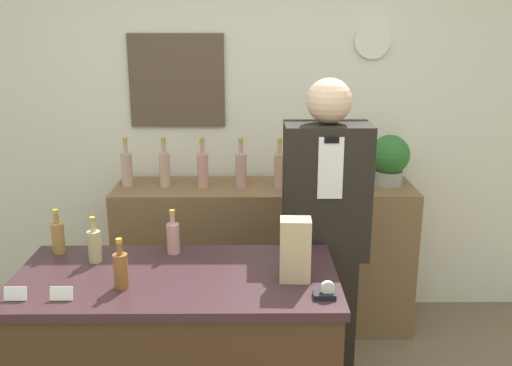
% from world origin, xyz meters
% --- Properties ---
extents(back_wall, '(5.20, 0.09, 2.70)m').
position_xyz_m(back_wall, '(-0.00, 2.00, 1.35)').
color(back_wall, silver).
rests_on(back_wall, ground_plane).
extents(back_shelf, '(1.91, 0.48, 0.97)m').
position_xyz_m(back_shelf, '(0.11, 1.70, 0.48)').
color(back_shelf, brown).
rests_on(back_shelf, ground_plane).
extents(display_counter, '(1.42, 0.69, 0.91)m').
position_xyz_m(display_counter, '(-0.31, 0.51, 0.45)').
color(display_counter, '#422B19').
rests_on(display_counter, ground_plane).
extents(shopkeeper, '(0.43, 0.27, 1.72)m').
position_xyz_m(shopkeeper, '(0.41, 1.00, 0.86)').
color(shopkeeper, black).
rests_on(shopkeeper, ground_plane).
extents(potted_plant, '(0.25, 0.25, 0.33)m').
position_xyz_m(potted_plant, '(0.91, 1.73, 1.14)').
color(potted_plant, '#9E998E').
rests_on(potted_plant, back_shelf).
extents(paper_bag, '(0.13, 0.10, 0.28)m').
position_xyz_m(paper_bag, '(0.21, 0.46, 1.05)').
color(paper_bag, tan).
rests_on(paper_bag, display_counter).
extents(tape_dispenser, '(0.09, 0.06, 0.07)m').
position_xyz_m(tape_dispenser, '(0.32, 0.29, 0.93)').
color(tape_dispenser, black).
rests_on(tape_dispenser, display_counter).
extents(price_card_left, '(0.09, 0.02, 0.06)m').
position_xyz_m(price_card_left, '(-0.92, 0.28, 0.94)').
color(price_card_left, white).
rests_on(price_card_left, display_counter).
extents(price_card_right, '(0.09, 0.02, 0.06)m').
position_xyz_m(price_card_right, '(-0.74, 0.28, 0.94)').
color(price_card_right, white).
rests_on(price_card_right, display_counter).
extents(counter_bottle_0, '(0.06, 0.06, 0.22)m').
position_xyz_m(counter_bottle_0, '(-0.90, 0.77, 0.99)').
color(counter_bottle_0, '#A2743B').
rests_on(counter_bottle_0, display_counter).
extents(counter_bottle_1, '(0.06, 0.06, 0.22)m').
position_xyz_m(counter_bottle_1, '(-0.70, 0.66, 0.99)').
color(counter_bottle_1, tan).
rests_on(counter_bottle_1, display_counter).
extents(counter_bottle_2, '(0.06, 0.06, 0.22)m').
position_xyz_m(counter_bottle_2, '(-0.52, 0.39, 0.99)').
color(counter_bottle_2, brown).
rests_on(counter_bottle_2, display_counter).
extents(counter_bottle_3, '(0.06, 0.06, 0.22)m').
position_xyz_m(counter_bottle_3, '(-0.35, 0.75, 0.99)').
color(counter_bottle_3, tan).
rests_on(counter_bottle_3, display_counter).
extents(shelf_bottle_0, '(0.07, 0.07, 0.31)m').
position_xyz_m(shelf_bottle_0, '(-0.77, 1.71, 1.09)').
color(shelf_bottle_0, tan).
rests_on(shelf_bottle_0, back_shelf).
extents(shelf_bottle_1, '(0.07, 0.07, 0.31)m').
position_xyz_m(shelf_bottle_1, '(-0.52, 1.70, 1.09)').
color(shelf_bottle_1, tan).
rests_on(shelf_bottle_1, back_shelf).
extents(shelf_bottle_2, '(0.07, 0.07, 0.31)m').
position_xyz_m(shelf_bottle_2, '(-0.28, 1.69, 1.09)').
color(shelf_bottle_2, tan).
rests_on(shelf_bottle_2, back_shelf).
extents(shelf_bottle_3, '(0.07, 0.07, 0.31)m').
position_xyz_m(shelf_bottle_3, '(-0.04, 1.70, 1.09)').
color(shelf_bottle_3, tan).
rests_on(shelf_bottle_3, back_shelf).
extents(shelf_bottle_4, '(0.07, 0.07, 0.31)m').
position_xyz_m(shelf_bottle_4, '(0.20, 1.68, 1.09)').
color(shelf_bottle_4, tan).
rests_on(shelf_bottle_4, back_shelf).
extents(shelf_bottle_5, '(0.07, 0.07, 0.31)m').
position_xyz_m(shelf_bottle_5, '(0.44, 1.72, 1.09)').
color(shelf_bottle_5, tan).
rests_on(shelf_bottle_5, back_shelf).
extents(shelf_bottle_6, '(0.07, 0.07, 0.31)m').
position_xyz_m(shelf_bottle_6, '(0.69, 1.70, 1.09)').
color(shelf_bottle_6, tan).
rests_on(shelf_bottle_6, back_shelf).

